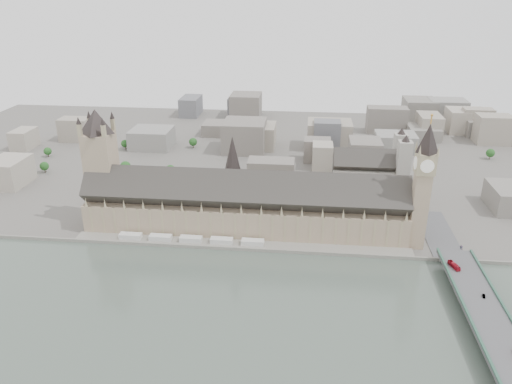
# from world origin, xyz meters

# --- Properties ---
(ground) EXTENTS (900.00, 900.00, 0.00)m
(ground) POSITION_xyz_m (0.00, 0.00, 0.00)
(ground) COLOR #595651
(ground) RESTS_ON ground
(embankment_wall) EXTENTS (600.00, 1.50, 3.00)m
(embankment_wall) POSITION_xyz_m (0.00, -15.00, 1.50)
(embankment_wall) COLOR gray
(embankment_wall) RESTS_ON ground
(river_terrace) EXTENTS (270.00, 15.00, 2.00)m
(river_terrace) POSITION_xyz_m (0.00, -7.50, 1.00)
(river_terrace) COLOR gray
(river_terrace) RESTS_ON ground
(terrace_tents) EXTENTS (118.00, 7.00, 4.00)m
(terrace_tents) POSITION_xyz_m (-40.00, -7.00, 4.00)
(terrace_tents) COLOR silver
(terrace_tents) RESTS_ON river_terrace
(palace_of_westminster) EXTENTS (265.00, 40.73, 55.44)m
(palace_of_westminster) POSITION_xyz_m (0.00, 19.70, 22.71)
(palace_of_westminster) COLOR gray
(palace_of_westminster) RESTS_ON ground
(elizabeth_tower) EXTENTS (17.00, 17.00, 107.50)m
(elizabeth_tower) POSITION_xyz_m (138.00, 8.00, 58.09)
(elizabeth_tower) COLOR gray
(elizabeth_tower) RESTS_ON ground
(victoria_tower) EXTENTS (30.00, 30.00, 100.00)m
(victoria_tower) POSITION_xyz_m (-122.00, 26.00, 55.20)
(victoria_tower) COLOR gray
(victoria_tower) RESTS_ON ground
(central_tower) EXTENTS (13.00, 13.00, 48.00)m
(central_tower) POSITION_xyz_m (-10.00, 26.00, 57.92)
(central_tower) COLOR tan
(central_tower) RESTS_ON ground
(westminster_bridge) EXTENTS (25.00, 325.00, 10.25)m
(westminster_bridge) POSITION_xyz_m (162.00, -87.50, 5.12)
(westminster_bridge) COLOR #474749
(westminster_bridge) RESTS_ON ground
(bridge_parapets) EXTENTS (25.00, 235.00, 1.15)m
(bridge_parapets) POSITION_xyz_m (162.00, -132.00, 10.82)
(bridge_parapets) COLOR #305846
(bridge_parapets) RESTS_ON westminster_bridge
(westminster_abbey) EXTENTS (68.00, 36.00, 64.00)m
(westminster_abbey) POSITION_xyz_m (110.92, 95.00, 25.08)
(westminster_abbey) COLOR gray
(westminster_abbey) RESTS_ON ground
(city_skyline_inland) EXTENTS (720.00, 360.00, 38.00)m
(city_skyline_inland) POSITION_xyz_m (0.00, 245.00, 19.00)
(city_skyline_inland) COLOR gray
(city_skyline_inland) RESTS_ON ground
(park_trees) EXTENTS (110.00, 30.00, 15.00)m
(park_trees) POSITION_xyz_m (-10.00, 60.00, 7.50)
(park_trees) COLOR #1D4C1B
(park_trees) RESTS_ON ground
(red_bus_north) EXTENTS (6.48, 12.30, 3.35)m
(red_bus_north) POSITION_xyz_m (155.31, -40.20, 11.93)
(red_bus_north) COLOR #A71322
(red_bus_north) RESTS_ON westminster_bridge
(car_silver) EXTENTS (2.33, 4.47, 1.40)m
(car_silver) POSITION_xyz_m (165.17, -74.65, 10.95)
(car_silver) COLOR gray
(car_silver) RESTS_ON westminster_bridge
(car_approach) EXTENTS (3.12, 5.05, 1.37)m
(car_approach) POSITION_xyz_m (168.03, -11.16, 10.93)
(car_approach) COLOR gray
(car_approach) RESTS_ON westminster_bridge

